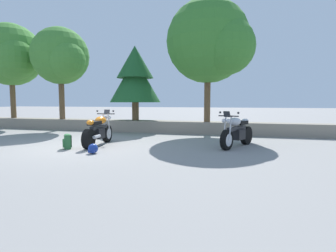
{
  "coord_description": "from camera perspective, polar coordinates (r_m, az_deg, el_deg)",
  "views": [
    {
      "loc": [
        5.23,
        -7.43,
        1.46
      ],
      "look_at": [
        2.87,
        1.2,
        0.65
      ],
      "focal_mm": 28.79,
      "sensor_mm": 36.0,
      "label": 1
    }
  ],
  "objects": [
    {
      "name": "ground_plane",
      "position": [
        9.21,
        -19.62,
        -4.26
      ],
      "size": [
        120.0,
        120.0,
        0.0
      ],
      "primitive_type": "plane",
      "color": "gray"
    },
    {
      "name": "stone_wall",
      "position": [
        13.36,
        -7.81,
        0.04
      ],
      "size": [
        36.0,
        0.8,
        0.55
      ],
      "primitive_type": "cube",
      "color": "gray",
      "rests_on": "ground"
    },
    {
      "name": "motorcycle_orange_near_left",
      "position": [
        9.31,
        -14.44,
        -1.0
      ],
      "size": [
        0.67,
        2.07,
        1.18
      ],
      "color": "black",
      "rests_on": "ground"
    },
    {
      "name": "motorcycle_silver_centre",
      "position": [
        8.92,
        14.36,
        -1.27
      ],
      "size": [
        1.07,
        1.94,
        1.18
      ],
      "color": "black",
      "rests_on": "ground"
    },
    {
      "name": "rider_backpack",
      "position": [
        8.92,
        -20.56,
        -3.0
      ],
      "size": [
        0.35,
        0.35,
        0.47
      ],
      "color": "#2D6B38",
      "rests_on": "ground"
    },
    {
      "name": "rider_helmet",
      "position": [
        7.92,
        -15.6,
        -4.64
      ],
      "size": [
        0.28,
        0.28,
        0.28
      ],
      "color": "navy",
      "rests_on": "ground"
    },
    {
      "name": "leafy_tree_far_left",
      "position": [
        17.44,
        -30.21,
        12.72
      ],
      "size": [
        3.55,
        3.38,
        5.18
      ],
      "color": "brown",
      "rests_on": "stone_wall"
    },
    {
      "name": "leafy_tree_mid_left",
      "position": [
        15.12,
        -21.62,
        13.42
      ],
      "size": [
        3.03,
        2.89,
        4.69
      ],
      "color": "brown",
      "rests_on": "stone_wall"
    },
    {
      "name": "pine_tree_mid_right",
      "position": [
        13.42,
        -6.99,
        10.58
      ],
      "size": [
        2.48,
        2.48,
        3.61
      ],
      "color": "brown",
      "rests_on": "stone_wall"
    },
    {
      "name": "leafy_tree_far_right",
      "position": [
        12.46,
        9.25,
        17.09
      ],
      "size": [
        3.86,
        3.68,
        5.42
      ],
      "color": "brown",
      "rests_on": "stone_wall"
    }
  ]
}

